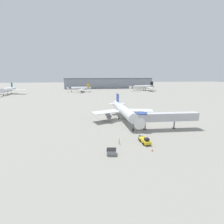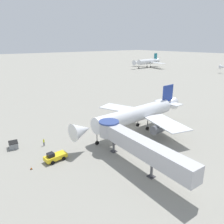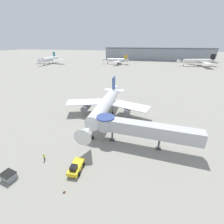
{
  "view_description": "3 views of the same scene",
  "coord_description": "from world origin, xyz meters",
  "px_view_note": "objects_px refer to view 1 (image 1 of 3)",
  "views": [
    {
      "loc": [
        -11.37,
        -59.51,
        18.34
      ],
      "look_at": [
        -2.91,
        -3.44,
        4.65
      ],
      "focal_mm": 24.0,
      "sensor_mm": 36.0,
      "label": 1
    },
    {
      "loc": [
        38.52,
        -36.69,
        21.23
      ],
      "look_at": [
        1.19,
        -7.13,
        5.86
      ],
      "focal_mm": 35.0,
      "sensor_mm": 36.0,
      "label": 2
    },
    {
      "loc": [
        15.03,
        -40.65,
        21.38
      ],
      "look_at": [
        5.57,
        -4.17,
        3.75
      ],
      "focal_mm": 24.0,
      "sensor_mm": 36.0,
      "label": 3
    }
  ],
  "objects_px": {
    "traffic_cone_apron_front": "(152,150)",
    "ground_crew_marshaller": "(119,141)",
    "background_jet_teal_tail": "(8,90)",
    "background_jet_gold_tail": "(80,88)",
    "main_airplane": "(124,111)",
    "jet_bridge": "(163,117)",
    "service_container_gray": "(111,152)",
    "background_jet_black_tail": "(143,87)",
    "pushback_tug_yellow": "(145,140)",
    "traffic_cone_near_nose": "(143,140)"
  },
  "relations": [
    {
      "from": "jet_bridge",
      "to": "traffic_cone_near_nose",
      "type": "height_order",
      "value": "jet_bridge"
    },
    {
      "from": "main_airplane",
      "to": "jet_bridge",
      "type": "xyz_separation_m",
      "value": [
        11.16,
        -11.7,
        0.15
      ]
    },
    {
      "from": "traffic_cone_near_nose",
      "to": "ground_crew_marshaller",
      "type": "relative_size",
      "value": 0.48
    },
    {
      "from": "pushback_tug_yellow",
      "to": "traffic_cone_near_nose",
      "type": "relative_size",
      "value": 5.49
    },
    {
      "from": "main_airplane",
      "to": "traffic_cone_near_nose",
      "type": "distance_m",
      "value": 21.42
    },
    {
      "from": "jet_bridge",
      "to": "traffic_cone_apron_front",
      "type": "relative_size",
      "value": 37.41
    },
    {
      "from": "pushback_tug_yellow",
      "to": "service_container_gray",
      "type": "relative_size",
      "value": 1.66
    },
    {
      "from": "main_airplane",
      "to": "background_jet_gold_tail",
      "type": "relative_size",
      "value": 1.17
    },
    {
      "from": "background_jet_black_tail",
      "to": "background_jet_gold_tail",
      "type": "xyz_separation_m",
      "value": [
        -79.66,
        -5.58,
        -0.61
      ]
    },
    {
      "from": "main_airplane",
      "to": "jet_bridge",
      "type": "height_order",
      "value": "main_airplane"
    },
    {
      "from": "traffic_cone_near_nose",
      "to": "jet_bridge",
      "type": "bearing_deg",
      "value": 42.28
    },
    {
      "from": "background_jet_teal_tail",
      "to": "background_jet_gold_tail",
      "type": "height_order",
      "value": "background_jet_teal_tail"
    },
    {
      "from": "jet_bridge",
      "to": "service_container_gray",
      "type": "xyz_separation_m",
      "value": [
        -20.38,
        -15.08,
        -3.71
      ]
    },
    {
      "from": "background_jet_teal_tail",
      "to": "background_jet_gold_tail",
      "type": "distance_m",
      "value": 71.95
    },
    {
      "from": "traffic_cone_near_nose",
      "to": "background_jet_gold_tail",
      "type": "height_order",
      "value": "background_jet_gold_tail"
    },
    {
      "from": "service_container_gray",
      "to": "background_jet_gold_tail",
      "type": "bearing_deg",
      "value": 95.94
    },
    {
      "from": "main_airplane",
      "to": "service_container_gray",
      "type": "bearing_deg",
      "value": -111.17
    },
    {
      "from": "pushback_tug_yellow",
      "to": "service_container_gray",
      "type": "bearing_deg",
      "value": -159.85
    },
    {
      "from": "traffic_cone_near_nose",
      "to": "traffic_cone_apron_front",
      "type": "bearing_deg",
      "value": -86.78
    },
    {
      "from": "background_jet_teal_tail",
      "to": "background_jet_black_tail",
      "type": "height_order",
      "value": "background_jet_teal_tail"
    },
    {
      "from": "background_jet_gold_tail",
      "to": "traffic_cone_apron_front",
      "type": "bearing_deg",
      "value": 7.55
    },
    {
      "from": "main_airplane",
      "to": "jet_bridge",
      "type": "distance_m",
      "value": 16.17
    },
    {
      "from": "jet_bridge",
      "to": "service_container_gray",
      "type": "relative_size",
      "value": 8.81
    },
    {
      "from": "pushback_tug_yellow",
      "to": "background_jet_gold_tail",
      "type": "height_order",
      "value": "background_jet_gold_tail"
    },
    {
      "from": "ground_crew_marshaller",
      "to": "background_jet_gold_tail",
      "type": "distance_m",
      "value": 144.66
    },
    {
      "from": "traffic_cone_apron_front",
      "to": "background_jet_black_tail",
      "type": "xyz_separation_m",
      "value": [
        53.75,
        154.34,
        4.54
      ]
    },
    {
      "from": "main_airplane",
      "to": "background_jet_gold_tail",
      "type": "height_order",
      "value": "main_airplane"
    },
    {
      "from": "pushback_tug_yellow",
      "to": "background_jet_gold_tail",
      "type": "distance_m",
      "value": 146.52
    },
    {
      "from": "pushback_tug_yellow",
      "to": "ground_crew_marshaller",
      "type": "relative_size",
      "value": 2.65
    },
    {
      "from": "service_container_gray",
      "to": "ground_crew_marshaller",
      "type": "distance_m",
      "value": 6.16
    },
    {
      "from": "service_container_gray",
      "to": "background_jet_teal_tail",
      "type": "xyz_separation_m",
      "value": [
        -85.66,
        132.96,
        4.36
      ]
    },
    {
      "from": "background_jet_teal_tail",
      "to": "background_jet_gold_tail",
      "type": "bearing_deg",
      "value": 7.57
    },
    {
      "from": "traffic_cone_apron_front",
      "to": "ground_crew_marshaller",
      "type": "height_order",
      "value": "ground_crew_marshaller"
    },
    {
      "from": "ground_crew_marshaller",
      "to": "background_jet_teal_tail",
      "type": "relative_size",
      "value": 0.05
    },
    {
      "from": "traffic_cone_near_nose",
      "to": "background_jet_gold_tail",
      "type": "distance_m",
      "value": 145.42
    },
    {
      "from": "service_container_gray",
      "to": "background_jet_black_tail",
      "type": "xyz_separation_m",
      "value": [
        64.17,
        154.42,
        4.16
      ]
    },
    {
      "from": "service_container_gray",
      "to": "ground_crew_marshaller",
      "type": "relative_size",
      "value": 1.59
    },
    {
      "from": "service_container_gray",
      "to": "traffic_cone_near_nose",
      "type": "relative_size",
      "value": 3.31
    },
    {
      "from": "traffic_cone_near_nose",
      "to": "background_jet_teal_tail",
      "type": "bearing_deg",
      "value": 126.97
    },
    {
      "from": "jet_bridge",
      "to": "ground_crew_marshaller",
      "type": "distance_m",
      "value": 20.23
    },
    {
      "from": "traffic_cone_near_nose",
      "to": "main_airplane",
      "type": "bearing_deg",
      "value": 92.39
    },
    {
      "from": "main_airplane",
      "to": "traffic_cone_apron_front",
      "type": "xyz_separation_m",
      "value": [
        1.2,
        -26.7,
        -3.95
      ]
    },
    {
      "from": "ground_crew_marshaller",
      "to": "background_jet_teal_tail",
      "type": "distance_m",
      "value": 155.38
    },
    {
      "from": "pushback_tug_yellow",
      "to": "traffic_cone_near_nose",
      "type": "bearing_deg",
      "value": 90.97
    },
    {
      "from": "traffic_cone_near_nose",
      "to": "background_jet_teal_tail",
      "type": "height_order",
      "value": "background_jet_teal_tail"
    },
    {
      "from": "ground_crew_marshaller",
      "to": "background_jet_black_tail",
      "type": "height_order",
      "value": "background_jet_black_tail"
    },
    {
      "from": "service_container_gray",
      "to": "traffic_cone_apron_front",
      "type": "distance_m",
      "value": 10.43
    },
    {
      "from": "traffic_cone_apron_front",
      "to": "background_jet_teal_tail",
      "type": "bearing_deg",
      "value": 125.87
    },
    {
      "from": "jet_bridge",
      "to": "background_jet_teal_tail",
      "type": "relative_size",
      "value": 0.67
    },
    {
      "from": "main_airplane",
      "to": "background_jet_teal_tail",
      "type": "height_order",
      "value": "background_jet_teal_tail"
    }
  ]
}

